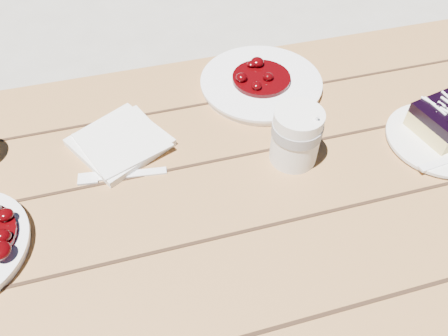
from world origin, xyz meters
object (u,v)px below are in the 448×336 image
object	(u,v)px
dessert_plate	(439,139)
blueberry_cake	(446,120)
picnic_table	(231,243)
coffee_cup	(296,136)
second_plate	(261,83)

from	to	relation	value
dessert_plate	blueberry_cake	world-z (taller)	blueberry_cake
picnic_table	dessert_plate	bearing A→B (deg)	2.28
blueberry_cake	dessert_plate	bearing A→B (deg)	-136.04
dessert_plate	coffee_cup	size ratio (longest dim) A/B	1.81
coffee_cup	second_plate	world-z (taller)	coffee_cup
dessert_plate	blueberry_cake	xyz separation A→B (m)	(0.01, 0.01, 0.03)
picnic_table	coffee_cup	bearing A→B (deg)	21.57
blueberry_cake	second_plate	world-z (taller)	blueberry_cake
picnic_table	second_plate	distance (m)	0.34
picnic_table	blueberry_cake	world-z (taller)	blueberry_cake
picnic_table	second_plate	bearing A→B (deg)	62.05
picnic_table	coffee_cup	distance (m)	0.26
coffee_cup	second_plate	bearing A→B (deg)	87.23
picnic_table	blueberry_cake	size ratio (longest dim) A/B	16.92
blueberry_cake	picnic_table	bearing A→B (deg)	171.90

